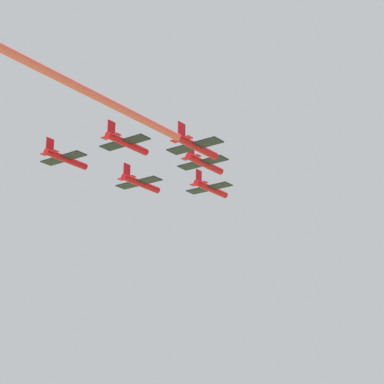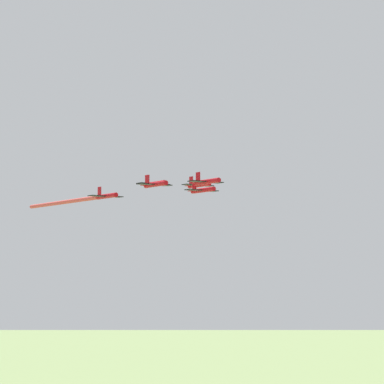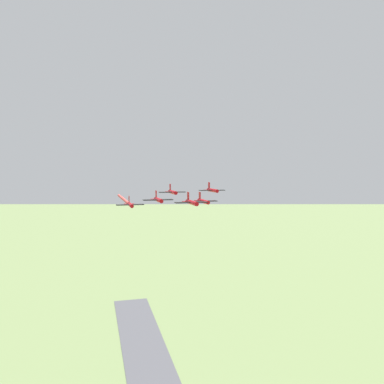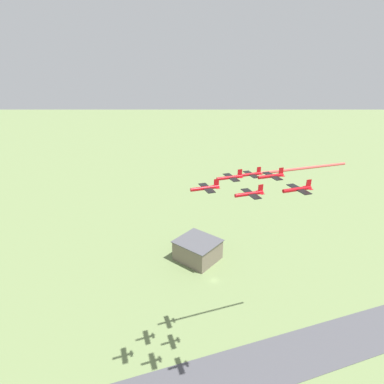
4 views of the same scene
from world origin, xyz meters
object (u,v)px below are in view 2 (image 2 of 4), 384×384
jet_0 (206,182)px  jet_3 (198,185)px  jet_2 (155,184)px  jet_5 (106,196)px  jet_1 (202,190)px  jet_4 (154,184)px

jet_0 → jet_3: jet_3 is taller
jet_2 → jet_3: jet_3 is taller
jet_0 → jet_5: 26.04m
jet_2 → jet_5: 13.16m
jet_2 → jet_1: bearing=180.0°
jet_0 → jet_5: bearing=-59.5°
jet_0 → jet_5: (0.70, 25.93, -2.31)m
jet_1 → jet_3: (11.50, 5.99, 2.45)m
jet_0 → jet_4: bearing=-90.0°
jet_1 → jet_4: (0.35, 12.97, 2.07)m
jet_4 → jet_3: bearing=180.0°
jet_0 → jet_1: bearing=-120.5°
jet_3 → jet_1: bearing=59.5°
jet_4 → jet_5: size_ratio=1.00×
jet_3 → jet_5: bearing=-0.0°
jet_2 → jet_4: size_ratio=1.00×
jet_0 → jet_4: (11.86, 18.96, 1.32)m
jet_2 → jet_3: size_ratio=1.00×
jet_2 → jet_4: jet_4 is taller
jet_1 → jet_3: bearing=-120.5°
jet_0 → jet_3: 26.00m
jet_0 → jet_2: size_ratio=1.00×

